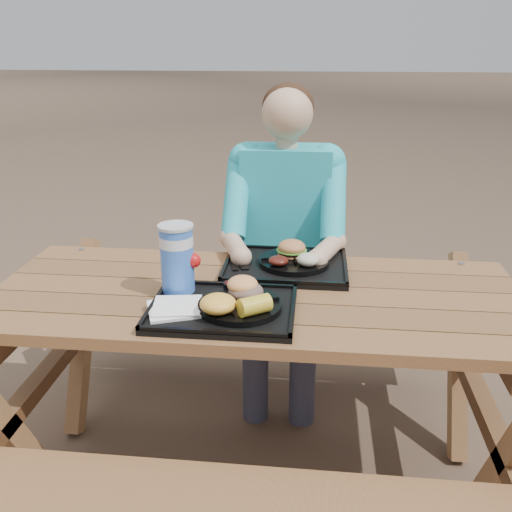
# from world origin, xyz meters

# --- Properties ---
(ground) EXTENTS (60.00, 60.00, 0.00)m
(ground) POSITION_xyz_m (0.00, 0.00, 0.00)
(ground) COLOR #999999
(ground) RESTS_ON ground
(picnic_table) EXTENTS (1.80, 1.49, 0.75)m
(picnic_table) POSITION_xyz_m (0.00, 0.00, 0.38)
(picnic_table) COLOR #999999
(picnic_table) RESTS_ON ground
(tray_near) EXTENTS (0.45, 0.35, 0.02)m
(tray_near) POSITION_xyz_m (-0.09, -0.17, 0.76)
(tray_near) COLOR black
(tray_near) RESTS_ON picnic_table
(tray_far) EXTENTS (0.45, 0.35, 0.02)m
(tray_far) POSITION_xyz_m (0.09, 0.21, 0.76)
(tray_far) COLOR black
(tray_far) RESTS_ON picnic_table
(plate_near) EXTENTS (0.26, 0.26, 0.02)m
(plate_near) POSITION_xyz_m (-0.03, -0.17, 0.78)
(plate_near) COLOR black
(plate_near) RESTS_ON tray_near
(plate_far) EXTENTS (0.26, 0.26, 0.02)m
(plate_far) POSITION_xyz_m (0.12, 0.22, 0.78)
(plate_far) COLOR black
(plate_far) RESTS_ON tray_far
(napkin_stack) EXTENTS (0.19, 0.19, 0.02)m
(napkin_stack) POSITION_xyz_m (-0.23, -0.21, 0.78)
(napkin_stack) COLOR white
(napkin_stack) RESTS_ON tray_near
(soda_cup) EXTENTS (0.11, 0.11, 0.22)m
(soda_cup) POSITION_xyz_m (-0.25, -0.06, 0.88)
(soda_cup) COLOR blue
(soda_cup) RESTS_ON tray_near
(condiment_bbq) EXTENTS (0.05, 0.05, 0.03)m
(condiment_bbq) POSITION_xyz_m (-0.08, -0.05, 0.79)
(condiment_bbq) COLOR black
(condiment_bbq) RESTS_ON tray_near
(condiment_mustard) EXTENTS (0.05, 0.05, 0.03)m
(condiment_mustard) POSITION_xyz_m (-0.04, -0.05, 0.79)
(condiment_mustard) COLOR yellow
(condiment_mustard) RESTS_ON tray_near
(sandwich) EXTENTS (0.10, 0.10, 0.11)m
(sandwich) POSITION_xyz_m (-0.02, -0.14, 0.84)
(sandwich) COLOR #F29D55
(sandwich) RESTS_ON plate_near
(mac_cheese) EXTENTS (0.11, 0.11, 0.05)m
(mac_cheese) POSITION_xyz_m (-0.09, -0.24, 0.82)
(mac_cheese) COLOR yellow
(mac_cheese) RESTS_ON plate_near
(corn_cob) EXTENTS (0.13, 0.13, 0.06)m
(corn_cob) POSITION_xyz_m (0.02, -0.24, 0.82)
(corn_cob) COLOR yellow
(corn_cob) RESTS_ON plate_near
(cutlery_far) EXTENTS (0.08, 0.15, 0.01)m
(cutlery_far) POSITION_xyz_m (-0.08, 0.21, 0.77)
(cutlery_far) COLOR black
(cutlery_far) RESTS_ON tray_far
(burger) EXTENTS (0.11, 0.11, 0.09)m
(burger) POSITION_xyz_m (0.11, 0.25, 0.84)
(burger) COLOR #C17A44
(burger) RESTS_ON plate_far
(baked_beans) EXTENTS (0.07, 0.07, 0.03)m
(baked_beans) POSITION_xyz_m (0.06, 0.15, 0.81)
(baked_beans) COLOR #4C160F
(baked_beans) RESTS_ON plate_far
(potato_salad) EXTENTS (0.08, 0.08, 0.05)m
(potato_salad) POSITION_xyz_m (0.17, 0.16, 0.81)
(potato_salad) COLOR beige
(potato_salad) RESTS_ON plate_far
(diner) EXTENTS (0.48, 0.84, 1.28)m
(diner) POSITION_xyz_m (0.06, 0.63, 0.64)
(diner) COLOR #1AA4BB
(diner) RESTS_ON ground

